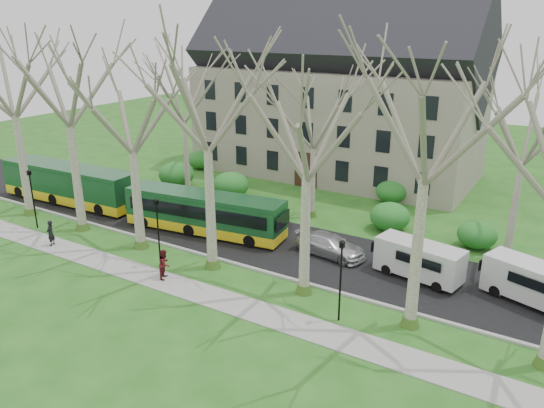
# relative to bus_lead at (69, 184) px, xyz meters

# --- Properties ---
(ground) EXTENTS (120.00, 120.00, 0.00)m
(ground) POSITION_rel_bus_lead_xyz_m (20.48, -4.03, -1.66)
(ground) COLOR #215B1A
(ground) RESTS_ON ground
(sidewalk) EXTENTS (70.00, 2.00, 0.06)m
(sidewalk) POSITION_rel_bus_lead_xyz_m (20.48, -6.53, -1.63)
(sidewalk) COLOR gray
(sidewalk) RESTS_ON ground
(road) EXTENTS (80.00, 8.00, 0.06)m
(road) POSITION_rel_bus_lead_xyz_m (20.48, 1.47, -1.63)
(road) COLOR black
(road) RESTS_ON ground
(curb) EXTENTS (80.00, 0.25, 0.14)m
(curb) POSITION_rel_bus_lead_xyz_m (20.48, -2.53, -1.59)
(curb) COLOR #A5A39E
(curb) RESTS_ON ground
(building) EXTENTS (26.50, 12.20, 16.00)m
(building) POSITION_rel_bus_lead_xyz_m (14.48, 19.97, 6.41)
(building) COLOR gray
(building) RESTS_ON ground
(tree_row_verge) EXTENTS (49.00, 7.00, 14.00)m
(tree_row_verge) POSITION_rel_bus_lead_xyz_m (20.48, -3.73, 5.34)
(tree_row_verge) COLOR gray
(tree_row_verge) RESTS_ON ground
(tree_row_far) EXTENTS (33.00, 7.00, 12.00)m
(tree_row_far) POSITION_rel_bus_lead_xyz_m (19.15, 6.97, 4.34)
(tree_row_far) COLOR gray
(tree_row_far) RESTS_ON ground
(lamp_row) EXTENTS (36.22, 0.22, 4.30)m
(lamp_row) POSITION_rel_bus_lead_xyz_m (20.48, -5.03, 0.92)
(lamp_row) COLOR black
(lamp_row) RESTS_ON ground
(hedges) EXTENTS (30.60, 8.60, 2.00)m
(hedges) POSITION_rel_bus_lead_xyz_m (15.82, 9.97, -0.66)
(hedges) COLOR #1B5F24
(hedges) RESTS_ON ground
(bus_lead) EXTENTS (12.88, 3.28, 3.19)m
(bus_lead) POSITION_rel_bus_lead_xyz_m (0.00, 0.00, 0.00)
(bus_lead) COLOR #144721
(bus_lead) RESTS_ON road
(bus_follow) EXTENTS (11.97, 3.90, 2.94)m
(bus_follow) POSITION_rel_bus_lead_xyz_m (13.49, 0.63, -0.13)
(bus_follow) COLOR #144721
(bus_follow) RESTS_ON road
(sedan) EXTENTS (4.90, 2.51, 1.36)m
(sedan) POSITION_rel_bus_lead_xyz_m (22.78, 1.71, -0.92)
(sedan) COLOR silver
(sedan) RESTS_ON road
(van_a) EXTENTS (5.23, 2.70, 2.18)m
(van_a) POSITION_rel_bus_lead_xyz_m (28.52, 1.49, -0.51)
(van_a) COLOR silver
(van_a) RESTS_ON road
(van_b) EXTENTS (5.38, 3.38, 2.21)m
(van_b) POSITION_rel_bus_lead_xyz_m (34.57, 1.81, -0.49)
(van_b) COLOR silver
(van_b) RESTS_ON road
(pedestrian_a) EXTENTS (0.64, 0.75, 1.75)m
(pedestrian_a) POSITION_rel_bus_lead_xyz_m (6.19, -6.58, -0.72)
(pedestrian_a) COLOR black
(pedestrian_a) RESTS_ON sidewalk
(pedestrian_b) EXTENTS (0.94, 1.05, 1.78)m
(pedestrian_b) POSITION_rel_bus_lead_xyz_m (15.93, -6.19, -0.71)
(pedestrian_b) COLOR #511216
(pedestrian_b) RESTS_ON sidewalk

